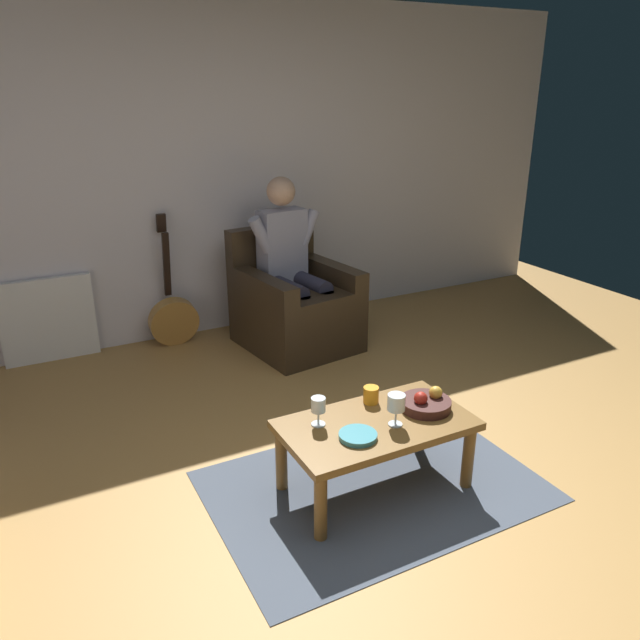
# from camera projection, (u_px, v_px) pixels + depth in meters

# --- Properties ---
(ground_plane) EXTENTS (7.41, 7.41, 0.00)m
(ground_plane) POSITION_uv_depth(u_px,v_px,m) (438.00, 521.00, 2.90)
(ground_plane) COLOR #AD7F43
(wall_back) EXTENTS (6.58, 0.06, 2.58)m
(wall_back) POSITION_uv_depth(u_px,v_px,m) (221.00, 172.00, 4.83)
(wall_back) COLOR silver
(wall_back) RESTS_ON ground
(rug) EXTENTS (1.64, 1.13, 0.01)m
(rug) POSITION_uv_depth(u_px,v_px,m) (374.00, 486.00, 3.15)
(rug) COLOR #474F5C
(rug) RESTS_ON ground
(armchair) EXTENTS (0.86, 0.93, 0.90)m
(armchair) POSITION_uv_depth(u_px,v_px,m) (294.00, 306.00, 4.79)
(armchair) COLOR #302417
(armchair) RESTS_ON ground
(person_seated) EXTENTS (0.63, 0.63, 1.29)m
(person_seated) POSITION_uv_depth(u_px,v_px,m) (291.00, 259.00, 4.68)
(person_seated) COLOR #9897AC
(person_seated) RESTS_ON ground
(coffee_table) EXTENTS (0.94, 0.53, 0.38)m
(coffee_table) POSITION_uv_depth(u_px,v_px,m) (376.00, 432.00, 3.04)
(coffee_table) COLOR brown
(coffee_table) RESTS_ON ground
(guitar) EXTENTS (0.38, 0.23, 1.03)m
(guitar) POSITION_uv_depth(u_px,v_px,m) (173.00, 317.00, 4.82)
(guitar) COLOR #A97736
(guitar) RESTS_ON ground
(radiator) EXTENTS (0.66, 0.06, 0.63)m
(radiator) POSITION_uv_depth(u_px,v_px,m) (48.00, 320.00, 4.51)
(radiator) COLOR white
(radiator) RESTS_ON ground
(wine_glass_near) EXTENTS (0.09, 0.09, 0.16)m
(wine_glass_near) POSITION_uv_depth(u_px,v_px,m) (396.00, 404.00, 2.95)
(wine_glass_near) COLOR silver
(wine_glass_near) RESTS_ON coffee_table
(wine_glass_far) EXTENTS (0.07, 0.07, 0.15)m
(wine_glass_far) POSITION_uv_depth(u_px,v_px,m) (318.00, 407.00, 2.96)
(wine_glass_far) COLOR silver
(wine_glass_far) RESTS_ON coffee_table
(fruit_bowl) EXTENTS (0.26, 0.26, 0.11)m
(fruit_bowl) POSITION_uv_depth(u_px,v_px,m) (426.00, 403.00, 3.13)
(fruit_bowl) COLOR #3D1D1A
(fruit_bowl) RESTS_ON coffee_table
(decorative_dish) EXTENTS (0.18, 0.18, 0.02)m
(decorative_dish) POSITION_uv_depth(u_px,v_px,m) (358.00, 436.00, 2.87)
(decorative_dish) COLOR teal
(decorative_dish) RESTS_ON coffee_table
(candle_jar) EXTENTS (0.08, 0.08, 0.09)m
(candle_jar) POSITION_uv_depth(u_px,v_px,m) (371.00, 395.00, 3.19)
(candle_jar) COLOR orange
(candle_jar) RESTS_ON coffee_table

